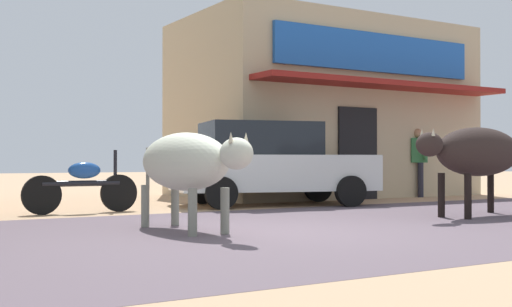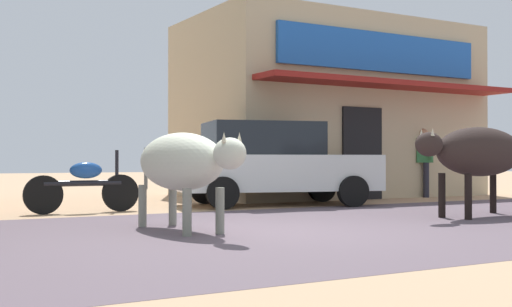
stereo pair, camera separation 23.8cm
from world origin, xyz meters
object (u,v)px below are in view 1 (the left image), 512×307
at_px(cow_near_brown, 186,162).
at_px(pedestrian_by_shop, 418,157).
at_px(parked_hatchback_car, 270,163).
at_px(parked_motorcycle, 83,185).
at_px(cow_far_dark, 478,153).

xyz_separation_m(cow_near_brown, pedestrian_by_shop, (8.12, 4.16, 0.10)).
relative_size(parked_hatchback_car, cow_near_brown, 1.61).
relative_size(parked_motorcycle, cow_near_brown, 0.75).
bearing_deg(parked_hatchback_car, cow_far_dark, -68.46).
distance_m(parked_motorcycle, cow_far_dark, 6.54).
bearing_deg(parked_hatchback_car, parked_motorcycle, -179.77).
height_order(parked_motorcycle, pedestrian_by_shop, pedestrian_by_shop).
height_order(cow_near_brown, cow_far_dark, cow_far_dark).
bearing_deg(pedestrian_by_shop, parked_motorcycle, -175.50).
distance_m(parked_hatchback_car, cow_near_brown, 4.93).
xyz_separation_m(parked_hatchback_car, cow_near_brown, (-3.47, -3.51, 0.03)).
bearing_deg(parked_motorcycle, parked_hatchback_car, 0.23).
bearing_deg(cow_near_brown, parked_motorcycle, 94.51).
relative_size(parked_hatchback_car, parked_motorcycle, 2.14).
distance_m(parked_hatchback_car, parked_motorcycle, 3.76).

